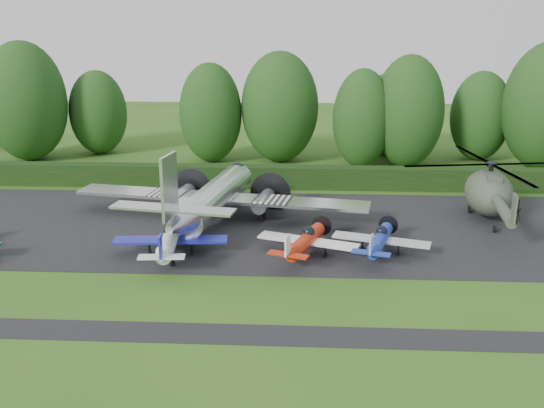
# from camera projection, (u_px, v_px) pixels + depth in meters

# --- Properties ---
(ground) EXTENTS (160.00, 160.00, 0.00)m
(ground) POSITION_uv_depth(u_px,v_px,m) (190.00, 282.00, 35.36)
(ground) COLOR #2C5217
(ground) RESTS_ON ground
(apron) EXTENTS (70.00, 18.00, 0.01)m
(apron) POSITION_uv_depth(u_px,v_px,m) (215.00, 226.00, 44.91)
(apron) COLOR black
(apron) RESTS_ON ground
(taxiway_verge) EXTENTS (70.00, 2.00, 0.00)m
(taxiway_verge) POSITION_uv_depth(u_px,v_px,m) (168.00, 333.00, 29.63)
(taxiway_verge) COLOR black
(taxiway_verge) RESTS_ON ground
(hedgerow) EXTENTS (90.00, 1.60, 2.00)m
(hedgerow) POSITION_uv_depth(u_px,v_px,m) (232.00, 187.00, 55.42)
(hedgerow) COLOR black
(hedgerow) RESTS_ON ground
(transport_plane) EXTENTS (22.81, 17.49, 7.31)m
(transport_plane) POSITION_uv_depth(u_px,v_px,m) (215.00, 198.00, 44.83)
(transport_plane) COLOR silver
(transport_plane) RESTS_ON ground
(light_plane_white) EXTENTS (7.35, 7.72, 2.82)m
(light_plane_white) POSITION_uv_depth(u_px,v_px,m) (170.00, 240.00, 38.76)
(light_plane_white) COLOR white
(light_plane_white) RESTS_ON ground
(light_plane_orange) EXTENTS (6.68, 7.02, 2.57)m
(light_plane_orange) POSITION_uv_depth(u_px,v_px,m) (306.00, 241.00, 38.89)
(light_plane_orange) COLOR red
(light_plane_orange) RESTS_ON ground
(light_plane_blue) EXTENTS (6.36, 6.68, 2.44)m
(light_plane_blue) POSITION_uv_depth(u_px,v_px,m) (380.00, 240.00, 39.25)
(light_plane_blue) COLOR #1C35AB
(light_plane_blue) RESTS_ON ground
(helicopter) EXTENTS (13.50, 15.80, 4.35)m
(helicopter) POSITION_uv_depth(u_px,v_px,m) (489.00, 189.00, 46.15)
(helicopter) COLOR #333E30
(helicopter) RESTS_ON ground
(tree_1) EXTENTS (5.97, 5.97, 10.09)m
(tree_1) POSITION_uv_depth(u_px,v_px,m) (362.00, 119.00, 61.42)
(tree_1) COLOR black
(tree_1) RESTS_ON ground
(tree_2) EXTENTS (6.35, 6.35, 9.56)m
(tree_2) POSITION_uv_depth(u_px,v_px,m) (480.00, 116.00, 64.79)
(tree_2) COLOR black
(tree_2) RESTS_ON ground
(tree_4) EXTENTS (6.36, 6.36, 9.37)m
(tree_4) POSITION_uv_depth(u_px,v_px,m) (98.00, 113.00, 67.96)
(tree_4) COLOR black
(tree_4) RESTS_ON ground
(tree_6) EXTENTS (6.59, 6.59, 10.48)m
(tree_6) POSITION_uv_depth(u_px,v_px,m) (211.00, 113.00, 63.84)
(tree_6) COLOR black
(tree_6) RESTS_ON ground
(tree_7) EXTENTS (8.14, 8.14, 11.65)m
(tree_7) POSITION_uv_depth(u_px,v_px,m) (280.00, 107.00, 63.77)
(tree_7) COLOR black
(tree_7) RESTS_ON ground
(tree_8) EXTENTS (7.13, 7.13, 11.45)m
(tree_8) POSITION_uv_depth(u_px,v_px,m) (408.00, 112.00, 61.27)
(tree_8) COLOR black
(tree_8) RESTS_ON ground
(tree_9) EXTENTS (8.67, 8.67, 12.68)m
(tree_9) POSITION_uv_depth(u_px,v_px,m) (25.00, 102.00, 64.35)
(tree_9) COLOR black
(tree_9) RESTS_ON ground
(tree_11) EXTENTS (6.60, 6.60, 9.15)m
(tree_11) POSITION_uv_depth(u_px,v_px,m) (389.00, 114.00, 67.62)
(tree_11) COLOR black
(tree_11) RESTS_ON ground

